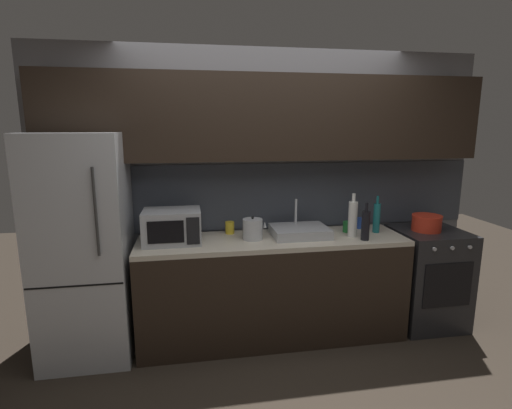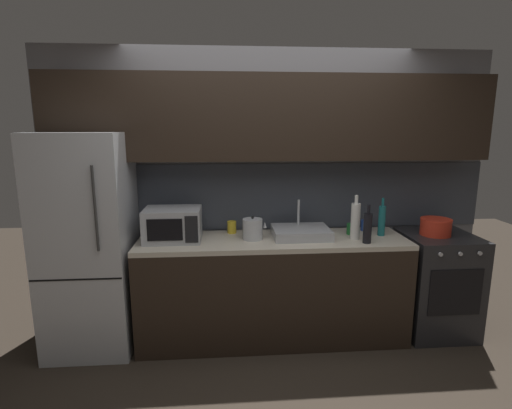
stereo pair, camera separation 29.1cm
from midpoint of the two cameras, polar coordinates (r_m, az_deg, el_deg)
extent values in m
plane|color=#2D261E|center=(2.95, 3.26, -27.07)|extent=(10.00, 10.00, 0.00)
cube|color=slate|center=(3.64, -1.12, 2.11)|extent=(4.00, 0.10, 2.50)
cube|color=#3D424C|center=(3.59, -0.98, 1.19)|extent=(4.00, 0.01, 0.60)
cube|color=black|center=(3.37, -0.58, 12.47)|extent=(3.68, 0.34, 0.70)
cube|color=black|center=(3.49, -0.05, -12.36)|extent=(2.26, 0.60, 0.86)
cube|color=beige|center=(3.34, -0.05, -5.27)|extent=(2.26, 0.60, 0.04)
cube|color=#B7BABF|center=(3.43, -25.96, -5.75)|extent=(0.68, 0.66, 1.79)
cube|color=black|center=(3.18, -27.32, -10.55)|extent=(0.67, 0.00, 0.01)
cylinder|color=#333333|center=(2.97, -24.92, -1.06)|extent=(0.02, 0.02, 0.63)
cube|color=#232326|center=(3.99, 21.63, -9.80)|extent=(0.60, 0.60, 0.90)
cube|color=black|center=(3.73, 24.12, -10.70)|extent=(0.45, 0.01, 0.40)
cylinder|color=#B2B2B7|center=(3.53, 22.39, -6.05)|extent=(0.03, 0.02, 0.03)
cylinder|color=#B2B2B7|center=(3.62, 24.62, -5.81)|extent=(0.03, 0.02, 0.03)
cylinder|color=#B2B2B7|center=(3.72, 26.73, -5.58)|extent=(0.03, 0.02, 0.03)
cube|color=#A8AAAF|center=(3.28, -14.61, -3.12)|extent=(0.46, 0.34, 0.27)
cube|color=black|center=(3.12, -15.62, -3.93)|extent=(0.28, 0.01, 0.18)
cube|color=black|center=(3.10, -11.81, -3.82)|extent=(0.10, 0.01, 0.22)
cube|color=#ADAFB5|center=(3.40, 3.93, -3.94)|extent=(0.48, 0.38, 0.08)
cylinder|color=silver|center=(3.49, 3.45, -1.00)|extent=(0.02, 0.02, 0.22)
cylinder|color=#B7BABF|center=(3.28, -3.03, -3.63)|extent=(0.17, 0.17, 0.17)
sphere|color=black|center=(3.26, -3.05, -1.95)|extent=(0.02, 0.02, 0.02)
cone|color=#B7BABF|center=(3.28, -1.26, -2.97)|extent=(0.03, 0.03, 0.05)
cylinder|color=#19666B|center=(3.60, 14.94, -1.95)|extent=(0.06, 0.06, 0.26)
cylinder|color=#19666B|center=(3.57, 15.08, 0.63)|extent=(0.02, 0.02, 0.07)
cylinder|color=black|center=(3.33, 13.25, -3.05)|extent=(0.07, 0.07, 0.25)
cylinder|color=black|center=(3.30, 13.37, -0.40)|extent=(0.03, 0.03, 0.07)
cylinder|color=silver|center=(3.41, 11.53, -2.14)|extent=(0.08, 0.08, 0.30)
cylinder|color=silver|center=(3.37, 11.65, 0.96)|extent=(0.03, 0.03, 0.07)
cylinder|color=#234299|center=(3.74, 12.74, -2.67)|extent=(0.09, 0.09, 0.09)
cylinder|color=#1E6B2D|center=(3.57, 10.87, -3.22)|extent=(0.08, 0.08, 0.10)
cylinder|color=gold|center=(3.48, -6.24, -3.39)|extent=(0.08, 0.08, 0.11)
cylinder|color=red|center=(3.81, 21.57, -2.67)|extent=(0.25, 0.25, 0.12)
cylinder|color=red|center=(3.80, 21.65, -1.61)|extent=(0.26, 0.26, 0.02)
camera|label=1|loc=(0.15, -92.57, -0.52)|focal=27.52mm
camera|label=2|loc=(0.15, 87.43, 0.52)|focal=27.52mm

